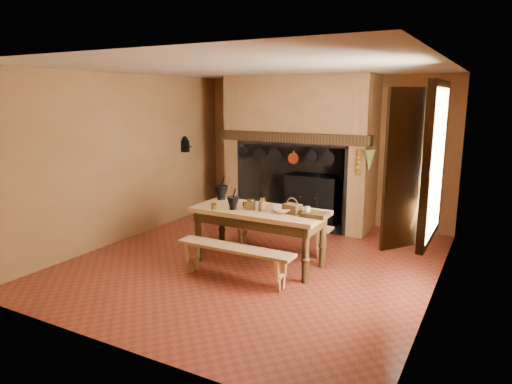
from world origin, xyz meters
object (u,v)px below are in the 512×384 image
Objects in this scene: bench_front at (235,255)px; wicker_basket at (292,208)px; coffee_grinder at (251,205)px; work_table at (259,218)px; mixing_bowl at (284,210)px; iron_range at (314,198)px.

wicker_basket is at bearing 52.97° from bench_front.
wicker_basket is (0.60, 0.08, 0.00)m from coffee_grinder.
mixing_bowl is (0.39, -0.00, 0.17)m from work_table.
iron_range is 3.22m from bench_front.
bench_front is 5.51× the size of mixing_bowl.
work_table is 7.37× the size of wicker_basket.
work_table is (0.16, -2.52, 0.22)m from iron_range.
wicker_basket is (0.52, 0.68, 0.55)m from bench_front.
iron_range reaches higher than bench_front.
coffee_grinder is at bearing 98.35° from bench_front.
iron_range is 2.65m from coffee_grinder.
bench_front is 6.41× the size of wicker_basket.
coffee_grinder is 0.48m from mixing_bowl.
wicker_basket is at bearing -75.16° from iron_range.
iron_range is 6.13× the size of wicker_basket.
coffee_grinder is 0.61m from wicker_basket.
coffee_grinder is at bearing -135.66° from work_table.
coffee_grinder is 0.73× the size of wicker_basket.
wicker_basket is (0.13, -0.00, 0.04)m from mixing_bowl.
iron_range is 2.54m from work_table.
iron_range is 0.83× the size of work_table.
iron_range is 8.42× the size of coffee_grinder.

